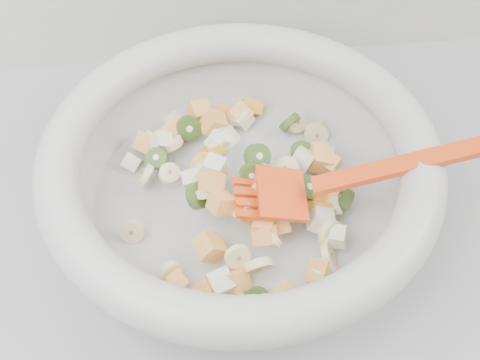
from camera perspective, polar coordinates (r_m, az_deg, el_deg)
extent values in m
cylinder|color=#BBBBB9|center=(0.66, 0.00, -2.16)|extent=(0.33, 0.33, 0.02)
torus|color=#BBBBB9|center=(0.60, 0.00, 2.27)|extent=(0.40, 0.40, 0.05)
cylinder|color=beige|center=(0.65, -8.95, 0.47)|extent=(0.03, 0.03, 0.03)
cylinder|color=beige|center=(0.68, -6.46, 3.47)|extent=(0.04, 0.04, 0.02)
cylinder|color=beige|center=(0.58, -6.63, -8.80)|extent=(0.03, 0.03, 0.04)
cylinder|color=beige|center=(0.66, -1.57, 3.95)|extent=(0.03, 0.02, 0.03)
cylinder|color=beige|center=(0.64, -6.71, 0.60)|extent=(0.02, 0.03, 0.02)
cylinder|color=beige|center=(0.71, 5.34, 5.45)|extent=(0.03, 0.03, 0.03)
cylinder|color=beige|center=(0.60, 8.40, -7.02)|extent=(0.02, 0.03, 0.03)
cylinder|color=beige|center=(0.61, 8.58, -5.00)|extent=(0.03, 0.03, 0.03)
cylinder|color=beige|center=(0.69, -8.41, 3.68)|extent=(0.03, 0.03, 0.04)
cylinder|color=beige|center=(0.71, 7.05, 5.11)|extent=(0.03, 0.03, 0.02)
cylinder|color=beige|center=(0.58, 1.71, -8.09)|extent=(0.04, 0.02, 0.04)
cylinder|color=beige|center=(0.62, -10.21, -4.85)|extent=(0.03, 0.02, 0.03)
cylinder|color=beige|center=(0.62, -3.50, 0.64)|extent=(0.01, 0.03, 0.03)
cylinder|color=beige|center=(0.57, -0.22, -7.27)|extent=(0.03, 0.02, 0.03)
cylinder|color=beige|center=(0.64, -2.25, 3.04)|extent=(0.03, 0.03, 0.03)
cylinder|color=beige|center=(0.70, -1.93, 5.50)|extent=(0.02, 0.04, 0.04)
cylinder|color=beige|center=(0.60, -3.26, -1.05)|extent=(0.03, 0.03, 0.03)
cylinder|color=beige|center=(0.57, -0.67, -11.38)|extent=(0.03, 0.02, 0.03)
cylinder|color=beige|center=(0.63, 4.42, 0.96)|extent=(0.04, 0.04, 0.02)
cylinder|color=beige|center=(0.62, -2.04, 1.14)|extent=(0.03, 0.02, 0.03)
cylinder|color=beige|center=(0.61, 8.41, -5.26)|extent=(0.03, 0.03, 0.02)
cylinder|color=beige|center=(0.59, 3.05, -5.58)|extent=(0.03, 0.02, 0.03)
cylinder|color=beige|center=(0.60, 2.06, -1.18)|extent=(0.03, 0.02, 0.03)
cylinder|color=beige|center=(0.70, 7.25, 4.27)|extent=(0.03, 0.02, 0.03)
cube|color=#FFB750|center=(0.58, -0.26, -9.63)|extent=(0.03, 0.03, 0.03)
cube|color=#FFB750|center=(0.59, -2.89, -6.36)|extent=(0.04, 0.03, 0.03)
cube|color=#FFB750|center=(0.71, 0.10, 6.26)|extent=(0.03, 0.04, 0.03)
cube|color=#FFB750|center=(0.61, 2.30, 0.01)|extent=(0.03, 0.03, 0.03)
cube|color=#FFB750|center=(0.64, 8.54, -1.58)|extent=(0.03, 0.03, 0.03)
cube|color=#FFB750|center=(0.57, -3.40, -10.94)|extent=(0.03, 0.03, 0.03)
cube|color=#FFB750|center=(0.69, -8.95, 3.57)|extent=(0.03, 0.03, 0.03)
cube|color=#FFB750|center=(0.60, 3.86, -4.02)|extent=(0.02, 0.03, 0.03)
cube|color=#FFB750|center=(0.59, -1.81, -2.23)|extent=(0.03, 0.03, 0.03)
cube|color=#FFB750|center=(0.58, 2.35, -5.30)|extent=(0.03, 0.03, 0.03)
cube|color=#FFB750|center=(0.70, -6.32, 4.70)|extent=(0.03, 0.03, 0.03)
cube|color=#FFB750|center=(0.66, 7.61, 2.01)|extent=(0.03, 0.03, 0.03)
cube|color=#FFB750|center=(0.59, 2.32, -4.38)|extent=(0.03, 0.03, 0.02)
cube|color=#FFB750|center=(0.57, 4.08, -10.87)|extent=(0.03, 0.03, 0.02)
cube|color=#FFB750|center=(0.62, -3.32, 1.34)|extent=(0.03, 0.03, 0.03)
cube|color=#FFB750|center=(0.59, 7.76, -8.76)|extent=(0.03, 0.03, 0.04)
cube|color=#FFB750|center=(0.58, -6.22, -9.47)|extent=(0.03, 0.03, 0.02)
cube|color=#FFB750|center=(0.72, -1.48, 6.59)|extent=(0.03, 0.03, 0.03)
cube|color=#FFB750|center=(0.72, -3.86, 6.56)|extent=(0.03, 0.03, 0.03)
cube|color=#FFB750|center=(0.59, 0.43, -2.94)|extent=(0.03, 0.03, 0.03)
cube|color=#FFB750|center=(0.66, 8.52, 1.62)|extent=(0.03, 0.03, 0.02)
cube|color=#FFB750|center=(0.69, -2.49, 5.35)|extent=(0.03, 0.03, 0.03)
cube|color=#FFB750|center=(0.60, -2.82, -0.37)|extent=(0.03, 0.03, 0.04)
cube|color=#FFB750|center=(0.62, -3.16, 0.87)|extent=(0.03, 0.02, 0.03)
cylinder|color=#609632|center=(0.62, 1.66, 2.25)|extent=(0.04, 0.04, 0.03)
cylinder|color=#609632|center=(0.60, 2.35, -0.59)|extent=(0.02, 0.03, 0.03)
cylinder|color=#609632|center=(0.70, 4.73, 5.46)|extent=(0.03, 0.03, 0.04)
cylinder|color=#609632|center=(0.57, 1.66, -11.31)|extent=(0.03, 0.03, 0.03)
cylinder|color=#609632|center=(0.62, 2.22, 1.05)|extent=(0.04, 0.03, 0.03)
cylinder|color=#609632|center=(0.57, -2.81, -11.38)|extent=(0.03, 0.03, 0.04)
cylinder|color=#609632|center=(0.69, -4.90, 4.95)|extent=(0.04, 0.03, 0.04)
cylinder|color=#609632|center=(0.66, -7.85, 2.01)|extent=(0.04, 0.04, 0.03)
cylinder|color=#609632|center=(0.63, 9.76, -1.77)|extent=(0.02, 0.04, 0.04)
cylinder|color=#609632|center=(0.60, -4.03, -1.51)|extent=(0.03, 0.04, 0.04)
cylinder|color=#609632|center=(0.60, 1.03, 0.56)|extent=(0.03, 0.02, 0.03)
cylinder|color=#609632|center=(0.67, 5.84, 2.74)|extent=(0.03, 0.03, 0.01)
cylinder|color=#609632|center=(0.62, 6.32, -0.75)|extent=(0.03, 0.03, 0.03)
cube|color=white|center=(0.63, 8.76, -2.36)|extent=(0.03, 0.02, 0.03)
cube|color=white|center=(0.68, -10.22, 1.66)|extent=(0.02, 0.03, 0.03)
cube|color=white|center=(0.65, -1.97, 3.55)|extent=(0.03, 0.03, 0.03)
cube|color=white|center=(0.71, 0.25, 5.79)|extent=(0.03, 0.03, 0.03)
cube|color=white|center=(0.61, 7.62, -3.69)|extent=(0.03, 0.03, 0.03)
cube|color=white|center=(0.65, 5.94, 1.93)|extent=(0.03, 0.03, 0.03)
cube|color=white|center=(0.58, -1.88, -9.82)|extent=(0.03, 0.03, 0.03)
cube|color=white|center=(0.68, -7.44, 3.56)|extent=(0.03, 0.03, 0.03)
cube|color=white|center=(0.62, -4.58, 0.10)|extent=(0.02, 0.02, 0.03)
cube|color=white|center=(0.71, -6.30, 5.50)|extent=(0.02, 0.02, 0.02)
cube|color=white|center=(0.65, -1.28, 3.93)|extent=(0.03, 0.03, 0.03)
cube|color=white|center=(0.61, -2.50, 1.18)|extent=(0.03, 0.03, 0.02)
cube|color=white|center=(0.67, 7.65, 2.67)|extent=(0.02, 0.03, 0.03)
cube|color=white|center=(0.71, -0.27, 6.06)|extent=(0.03, 0.03, 0.03)
cube|color=white|center=(0.59, 8.02, -8.53)|extent=(0.03, 0.03, 0.02)
cube|color=white|center=(0.60, 9.28, -5.31)|extent=(0.02, 0.02, 0.02)
cube|color=orange|center=(0.64, 9.50, -1.06)|extent=(0.03, 0.03, 0.03)
cube|color=orange|center=(0.63, 6.96, -1.59)|extent=(0.03, 0.03, 0.03)
cube|color=orange|center=(0.62, 7.69, -2.57)|extent=(0.03, 0.02, 0.03)
cube|color=orange|center=(0.73, 1.12, 6.94)|extent=(0.03, 0.02, 0.03)
cube|color=orange|center=(0.64, -2.73, 2.67)|extent=(0.03, 0.03, 0.03)
cube|color=#E84314|center=(0.59, 3.96, -1.30)|extent=(0.05, 0.06, 0.02)
cube|color=#E84314|center=(0.60, 0.45, -0.18)|extent=(0.03, 0.01, 0.01)
cube|color=#E84314|center=(0.59, 0.58, -1.19)|extent=(0.03, 0.01, 0.01)
cube|color=#E84314|center=(0.58, 0.72, -2.23)|extent=(0.03, 0.01, 0.01)
cube|color=#E84314|center=(0.58, 0.86, -3.30)|extent=(0.03, 0.01, 0.01)
cube|color=#E84314|center=(0.59, 15.37, 1.43)|extent=(0.18, 0.02, 0.05)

